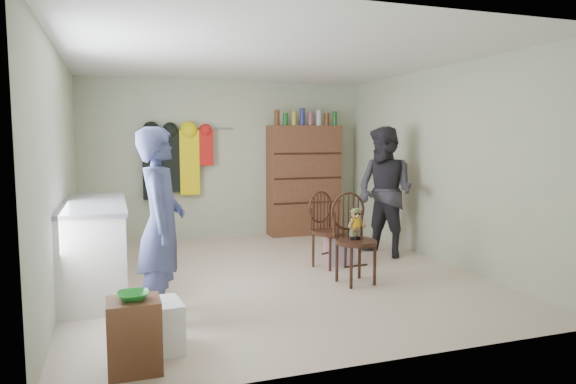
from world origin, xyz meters
name	(u,v)px	position (x,y,z in m)	size (l,w,h in m)	color
ground_plane	(273,275)	(0.00, 0.00, 0.00)	(5.00, 5.00, 0.00)	beige
room_walls	(260,140)	(0.00, 0.53, 1.58)	(5.00, 5.00, 5.00)	beige
counter	(95,247)	(-1.95, 0.00, 0.47)	(0.64, 1.86, 0.94)	silver
stool	(134,336)	(-1.64, -2.08, 0.25)	(0.36, 0.30, 0.51)	brown
bowl	(133,296)	(-1.64, -2.08, 0.53)	(0.22, 0.22, 0.05)	green
plastic_tub	(154,327)	(-1.49, -1.78, 0.19)	(0.40, 0.38, 0.38)	white
chair_front	(354,233)	(0.75, -0.58, 0.56)	(0.48, 0.48, 1.00)	#351C12
chair_far	(326,226)	(0.75, 0.17, 0.51)	(0.55, 0.55, 0.94)	#351C12
striped_bag	(339,250)	(0.95, 0.23, 0.18)	(0.34, 0.27, 0.36)	#E5727F
person_left	(161,225)	(-1.36, -1.11, 0.85)	(0.62, 0.41, 1.70)	#454C7F
person_right	(385,192)	(1.72, 0.45, 0.88)	(0.85, 0.66, 1.75)	#2D2B33
dresser	(304,179)	(1.25, 2.30, 0.92)	(1.20, 0.39, 2.08)	brown
coat_rack	(176,161)	(-0.83, 2.38, 1.25)	(1.42, 0.12, 1.09)	#99999E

